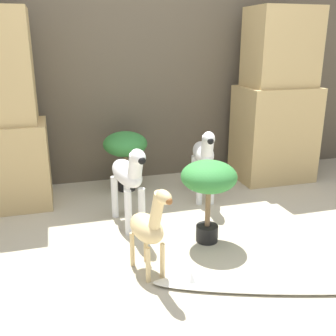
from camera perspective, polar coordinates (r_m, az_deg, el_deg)
name	(u,v)px	position (r m, az deg, el deg)	size (l,w,h in m)	color
ground_plane	(205,267)	(2.35, 5.33, -14.06)	(14.00, 14.00, 0.00)	#B2A88E
wall_back	(139,58)	(3.62, -4.25, 15.67)	(6.40, 0.08, 2.20)	brown
rock_pillar_right	(276,104)	(3.72, 15.46, 8.93)	(0.67, 0.49, 1.52)	tan
zebra_right	(204,156)	(3.16, 5.21, 1.77)	(0.24, 0.55, 0.61)	white
zebra_left	(128,177)	(2.68, -5.76, -1.26)	(0.22, 0.55, 0.61)	white
giraffe_figurine	(149,226)	(2.15, -2.83, -8.45)	(0.21, 0.40, 0.56)	#E0C184
potted_palm_front	(125,147)	(3.35, -6.22, 3.05)	(0.37, 0.37, 0.52)	black
potted_palm_back	(209,182)	(2.46, 5.93, -2.00)	(0.35, 0.35, 0.54)	black
surfboard	(281,284)	(2.25, 16.07, -15.86)	(1.38, 0.59, 0.08)	silver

